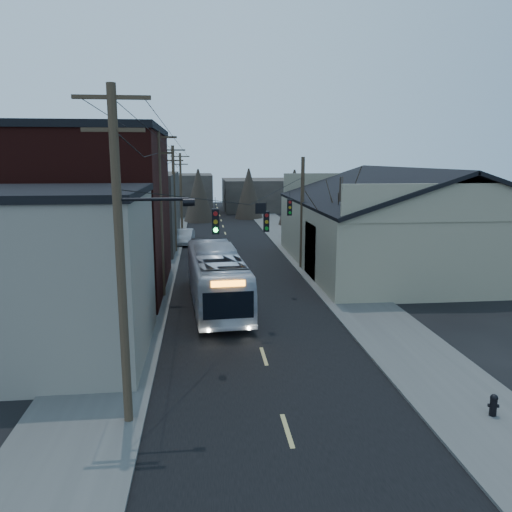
% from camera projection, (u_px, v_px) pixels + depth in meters
% --- Properties ---
extents(ground, '(160.00, 160.00, 0.00)m').
position_uv_depth(ground, '(299.00, 470.00, 13.67)').
color(ground, black).
rests_on(ground, ground).
extents(road_surface, '(9.00, 110.00, 0.02)m').
position_uv_depth(road_surface, '(233.00, 257.00, 42.94)').
color(road_surface, black).
rests_on(road_surface, ground).
extents(sidewalk_left, '(4.00, 110.00, 0.12)m').
position_uv_depth(sidewalk_left, '(156.00, 258.00, 42.25)').
color(sidewalk_left, '#474744').
rests_on(sidewalk_left, ground).
extents(sidewalk_right, '(4.00, 110.00, 0.12)m').
position_uv_depth(sidewalk_right, '(307.00, 255.00, 43.61)').
color(sidewalk_right, '#474744').
rests_on(sidewalk_right, ground).
extents(building_clapboard, '(8.00, 8.00, 7.00)m').
position_uv_depth(building_clapboard, '(48.00, 277.00, 20.84)').
color(building_clapboard, '#6D675A').
rests_on(building_clapboard, ground).
extents(building_brick, '(10.00, 12.00, 10.00)m').
position_uv_depth(building_brick, '(82.00, 214.00, 31.18)').
color(building_brick, black).
rests_on(building_brick, ground).
extents(building_left_far, '(9.00, 14.00, 7.00)m').
position_uv_depth(building_left_far, '(128.00, 211.00, 47.13)').
color(building_left_far, '#2E2925').
rests_on(building_left_far, ground).
extents(warehouse, '(16.16, 20.60, 7.73)m').
position_uv_depth(warehouse, '(403.00, 233.00, 38.91)').
color(warehouse, gray).
rests_on(warehouse, ground).
extents(building_far_left, '(10.00, 12.00, 6.00)m').
position_uv_depth(building_far_left, '(179.00, 194.00, 75.88)').
color(building_far_left, '#2E2925').
rests_on(building_far_left, ground).
extents(building_far_right, '(12.00, 14.00, 5.00)m').
position_uv_depth(building_far_right, '(260.00, 195.00, 82.22)').
color(building_far_right, '#2E2925').
rests_on(building_far_right, ground).
extents(bare_tree, '(0.40, 0.40, 7.20)m').
position_uv_depth(bare_tree, '(339.00, 232.00, 33.17)').
color(bare_tree, black).
rests_on(bare_tree, ground).
extents(utility_lines, '(11.24, 45.28, 10.50)m').
position_uv_depth(utility_lines, '(194.00, 207.00, 35.95)').
color(utility_lines, '#382B1E').
rests_on(utility_lines, ground).
extents(bus, '(3.54, 11.92, 3.28)m').
position_uv_depth(bus, '(216.00, 278.00, 28.73)').
color(bus, silver).
rests_on(bus, ground).
extents(parked_car, '(1.88, 4.62, 1.49)m').
position_uv_depth(parked_car, '(185.00, 237.00, 49.42)').
color(parked_car, '#A2A5AA').
rests_on(parked_car, ground).
extents(fire_hydrant, '(0.36, 0.25, 0.74)m').
position_uv_depth(fire_hydrant, '(494.00, 404.00, 16.27)').
color(fire_hydrant, black).
rests_on(fire_hydrant, sidewalk_right).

